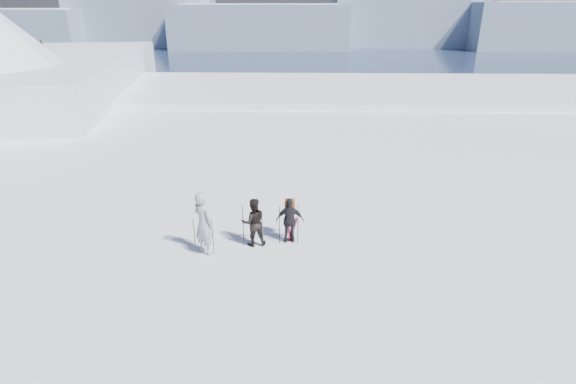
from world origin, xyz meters
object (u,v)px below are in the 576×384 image
skier_pack (290,220)px  skis_loose (291,229)px  skier_grey (204,223)px  skier_dark (253,222)px

skier_pack → skis_loose: size_ratio=0.88×
skier_grey → skier_pack: skier_grey is taller
skier_dark → skis_loose: 1.72m
skis_loose → skier_grey: bearing=-148.2°
skier_grey → skier_pack: size_ratio=1.33×
skier_grey → skier_pack: bearing=-125.0°
skier_grey → skis_loose: skier_grey is taller
skier_grey → skier_dark: skier_grey is taller
skier_pack → skier_grey: bearing=14.4°
skier_pack → skis_loose: bearing=-93.1°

